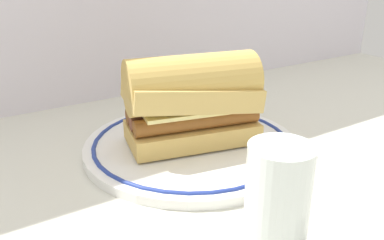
% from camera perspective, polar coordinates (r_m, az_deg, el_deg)
% --- Properties ---
extents(ground_plane, '(1.50, 1.50, 0.00)m').
position_cam_1_polar(ground_plane, '(0.54, -0.09, -5.73)').
color(ground_plane, beige).
extents(plate, '(0.30, 0.30, 0.01)m').
position_cam_1_polar(plate, '(0.57, 0.00, -3.48)').
color(plate, white).
rests_on(plate, ground_plane).
extents(sausage_sandwich, '(0.19, 0.12, 0.12)m').
position_cam_1_polar(sausage_sandwich, '(0.54, 0.00, 2.98)').
color(sausage_sandwich, tan).
rests_on(sausage_sandwich, plate).
extents(drinking_glass, '(0.06, 0.06, 0.11)m').
position_cam_1_polar(drinking_glass, '(0.37, 11.71, -12.33)').
color(drinking_glass, silver).
rests_on(drinking_glass, ground_plane).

